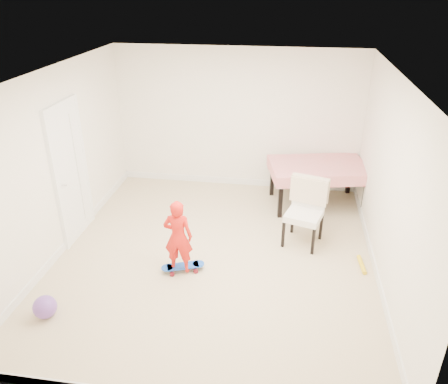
# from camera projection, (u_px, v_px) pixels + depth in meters

# --- Properties ---
(ground) EXTENTS (5.00, 5.00, 0.00)m
(ground) POSITION_uv_depth(u_px,v_px,m) (215.00, 256.00, 6.36)
(ground) COLOR #C6B289
(ground) RESTS_ON ground
(ceiling) EXTENTS (4.50, 5.00, 0.04)m
(ceiling) POSITION_uv_depth(u_px,v_px,m) (213.00, 77.00, 5.22)
(ceiling) COLOR silver
(ceiling) RESTS_ON wall_back
(wall_back) EXTENTS (4.50, 0.04, 2.60)m
(wall_back) POSITION_uv_depth(u_px,v_px,m) (238.00, 120.00, 7.98)
(wall_back) COLOR white
(wall_back) RESTS_ON ground
(wall_front) EXTENTS (4.50, 0.04, 2.60)m
(wall_front) POSITION_uv_depth(u_px,v_px,m) (163.00, 296.00, 3.59)
(wall_front) COLOR white
(wall_front) RESTS_ON ground
(wall_left) EXTENTS (0.04, 5.00, 2.60)m
(wall_left) POSITION_uv_depth(u_px,v_px,m) (57.00, 165.00, 6.09)
(wall_left) COLOR white
(wall_left) RESTS_ON ground
(wall_right) EXTENTS (0.04, 5.00, 2.60)m
(wall_right) POSITION_uv_depth(u_px,v_px,m) (389.00, 185.00, 5.48)
(wall_right) COLOR white
(wall_right) RESTS_ON ground
(door) EXTENTS (0.11, 0.94, 2.11)m
(door) POSITION_uv_depth(u_px,v_px,m) (71.00, 174.00, 6.48)
(door) COLOR white
(door) RESTS_ON ground
(baseboard_back) EXTENTS (4.50, 0.02, 0.12)m
(baseboard_back) POSITION_uv_depth(u_px,v_px,m) (237.00, 181.00, 8.54)
(baseboard_back) COLOR white
(baseboard_back) RESTS_ON ground
(baseboard_left) EXTENTS (0.02, 5.00, 0.12)m
(baseboard_left) POSITION_uv_depth(u_px,v_px,m) (70.00, 240.00, 6.64)
(baseboard_left) COLOR white
(baseboard_left) RESTS_ON ground
(baseboard_right) EXTENTS (0.02, 5.00, 0.12)m
(baseboard_right) POSITION_uv_depth(u_px,v_px,m) (375.00, 266.00, 6.03)
(baseboard_right) COLOR white
(baseboard_right) RESTS_ON ground
(dining_table) EXTENTS (1.82, 1.35, 0.77)m
(dining_table) POSITION_uv_depth(u_px,v_px,m) (317.00, 185.00, 7.65)
(dining_table) COLOR red
(dining_table) RESTS_ON ground
(dining_chair) EXTENTS (0.72, 0.77, 1.02)m
(dining_chair) POSITION_uv_depth(u_px,v_px,m) (304.00, 213.00, 6.46)
(dining_chair) COLOR white
(dining_chair) RESTS_ON ground
(skateboard) EXTENTS (0.63, 0.41, 0.09)m
(skateboard) POSITION_uv_depth(u_px,v_px,m) (183.00, 268.00, 6.02)
(skateboard) COLOR blue
(skateboard) RESTS_ON ground
(child) EXTENTS (0.39, 0.26, 1.06)m
(child) POSITION_uv_depth(u_px,v_px,m) (178.00, 239.00, 5.79)
(child) COLOR red
(child) RESTS_ON ground
(balloon) EXTENTS (0.28, 0.28, 0.28)m
(balloon) POSITION_uv_depth(u_px,v_px,m) (45.00, 307.00, 5.17)
(balloon) COLOR #7246AA
(balloon) RESTS_ON ground
(foam_toy) EXTENTS (0.09, 0.40, 0.06)m
(foam_toy) POSITION_uv_depth(u_px,v_px,m) (362.00, 265.00, 6.12)
(foam_toy) COLOR yellow
(foam_toy) RESTS_ON ground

